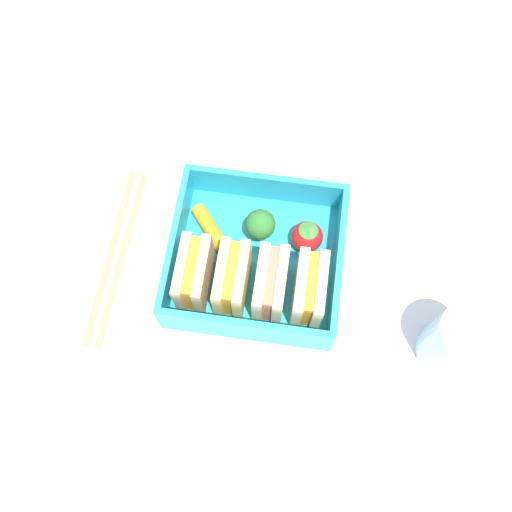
{
  "coord_description": "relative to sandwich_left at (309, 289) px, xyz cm",
  "views": [
    {
      "loc": [
        -2.73,
        19.14,
        52.45
      ],
      "look_at": [
        0.0,
        0.0,
        2.7
      ],
      "focal_mm": 40.0,
      "sensor_mm": 36.0,
      "label": 1
    }
  ],
  "objects": [
    {
      "name": "carrot_stick_far_left",
      "position": [
        10.13,
        -5.51,
        -1.93
      ],
      "size": [
        4.28,
        4.76,
        1.43
      ],
      "primitive_type": "cylinder",
      "rotation": [
        1.57,
        0.0,
        3.83
      ],
      "color": "orange",
      "rests_on": "bento_tray"
    },
    {
      "name": "strawberry_far_left",
      "position": [
        0.75,
        -5.55,
        -0.99
      ],
      "size": [
        3.06,
        3.06,
        3.66
      ],
      "color": "red",
      "rests_on": "bento_tray"
    },
    {
      "name": "sandwich_left",
      "position": [
        0.0,
        0.0,
        0.0
      ],
      "size": [
        2.64,
        5.88,
        5.29
      ],
      "color": "beige",
      "rests_on": "bento_tray"
    },
    {
      "name": "bento_tray",
      "position": [
        5.26,
        -2.94,
        -3.24
      ],
      "size": [
        15.82,
        14.86,
        1.2
      ],
      "primitive_type": "cube",
      "color": "#28A6C6",
      "rests_on": "ground_plane"
    },
    {
      "name": "sandwich_center_right",
      "position": [
        10.51,
        0.0,
        0.0
      ],
      "size": [
        2.64,
        5.88,
        5.29
      ],
      "color": "tan",
      "rests_on": "bento_tray"
    },
    {
      "name": "ground_plane",
      "position": [
        5.26,
        -2.94,
        -4.84
      ],
      "size": [
        120.0,
        120.0,
        2.0
      ],
      "primitive_type": "cube",
      "color": "silver"
    },
    {
      "name": "chopstick_pair",
      "position": [
        19.08,
        -2.12,
        -3.49
      ],
      "size": [
        2.37,
        18.87,
        0.7
      ],
      "color": "tan",
      "rests_on": "ground_plane"
    },
    {
      "name": "drinking_glass",
      "position": [
        -13.21,
        2.97,
        -0.01
      ],
      "size": [
        5.36,
        5.36,
        7.67
      ],
      "primitive_type": "cylinder",
      "color": "silver",
      "rests_on": "ground_plane"
    },
    {
      "name": "sandwich_center",
      "position": [
        7.01,
        0.0,
        0.0
      ],
      "size": [
        2.64,
        5.88,
        5.29
      ],
      "color": "#E2C07A",
      "rests_on": "bento_tray"
    },
    {
      "name": "sandwich_center_left",
      "position": [
        3.5,
        0.0,
        0.0
      ],
      "size": [
        2.64,
        5.88,
        5.29
      ],
      "color": "beige",
      "rests_on": "bento_tray"
    },
    {
      "name": "folded_napkin",
      "position": [
        7.65,
        -22.06,
        -3.64
      ],
      "size": [
        15.61,
        10.19,
        0.4
      ],
      "primitive_type": "cube",
      "rotation": [
        0.0,
        0.0,
        0.06
      ],
      "color": "white",
      "rests_on": "ground_plane"
    },
    {
      "name": "bento_rim",
      "position": [
        5.26,
        -2.94,
        -0.64
      ],
      "size": [
        15.82,
        14.86,
        4.0
      ],
      "color": "#28A6C6",
      "rests_on": "bento_tray"
    },
    {
      "name": "broccoli_floret",
      "position": [
        5.39,
        -5.78,
        -0.3
      ],
      "size": [
        2.89,
        2.89,
        3.94
      ],
      "color": "#95C464",
      "rests_on": "bento_tray"
    }
  ]
}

